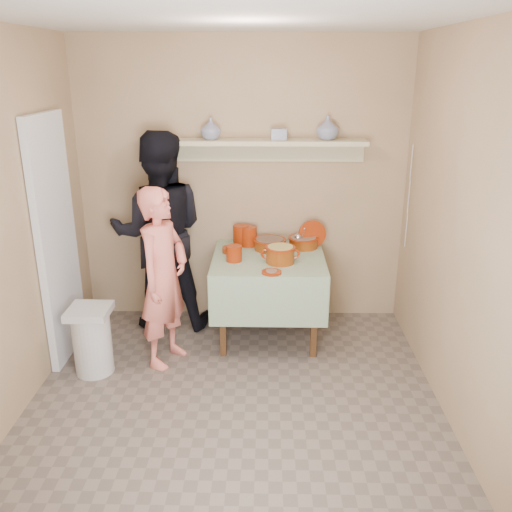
{
  "coord_description": "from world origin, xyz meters",
  "views": [
    {
      "loc": [
        0.23,
        -3.17,
        2.33
      ],
      "look_at": [
        0.15,
        0.75,
        0.95
      ],
      "focal_mm": 38.0,
      "sensor_mm": 36.0,
      "label": 1
    }
  ],
  "objects_px": {
    "person_cook": "(164,278)",
    "cazuela_rice": "(280,253)",
    "serving_table": "(269,269)",
    "trash_bin": "(92,340)",
    "person_helper": "(160,233)"
  },
  "relations": [
    {
      "from": "trash_bin",
      "to": "cazuela_rice",
      "type": "bearing_deg",
      "value": 18.68
    },
    {
      "from": "person_helper",
      "to": "serving_table",
      "type": "distance_m",
      "value": 1.04
    },
    {
      "from": "person_helper",
      "to": "trash_bin",
      "type": "height_order",
      "value": "person_helper"
    },
    {
      "from": "person_cook",
      "to": "trash_bin",
      "type": "bearing_deg",
      "value": 132.15
    },
    {
      "from": "cazuela_rice",
      "to": "trash_bin",
      "type": "height_order",
      "value": "cazuela_rice"
    },
    {
      "from": "person_cook",
      "to": "serving_table",
      "type": "xyz_separation_m",
      "value": [
        0.84,
        0.46,
        -0.09
      ]
    },
    {
      "from": "trash_bin",
      "to": "person_helper",
      "type": "bearing_deg",
      "value": 64.34
    },
    {
      "from": "person_helper",
      "to": "cazuela_rice",
      "type": "height_order",
      "value": "person_helper"
    },
    {
      "from": "person_cook",
      "to": "cazuela_rice",
      "type": "distance_m",
      "value": 0.99
    },
    {
      "from": "person_helper",
      "to": "trash_bin",
      "type": "distance_m",
      "value": 1.14
    },
    {
      "from": "serving_table",
      "to": "trash_bin",
      "type": "xyz_separation_m",
      "value": [
        -1.39,
        -0.66,
        -0.36
      ]
    },
    {
      "from": "person_helper",
      "to": "cazuela_rice",
      "type": "xyz_separation_m",
      "value": [
        1.08,
        -0.35,
        -0.06
      ]
    },
    {
      "from": "cazuela_rice",
      "to": "person_helper",
      "type": "bearing_deg",
      "value": 161.89
    },
    {
      "from": "person_helper",
      "to": "trash_bin",
      "type": "xyz_separation_m",
      "value": [
        -0.41,
        -0.86,
        -0.62
      ]
    },
    {
      "from": "person_helper",
      "to": "serving_table",
      "type": "height_order",
      "value": "person_helper"
    }
  ]
}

